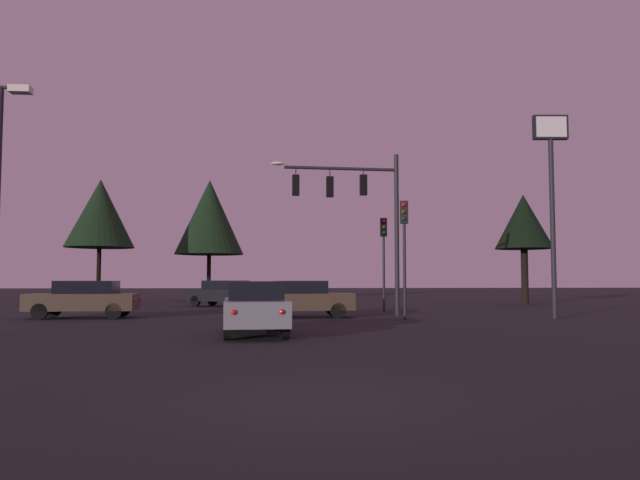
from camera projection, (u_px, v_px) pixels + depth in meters
ground_plane at (280, 309)px, 32.29m from camera, size 168.00×168.00×0.00m
traffic_signal_mast_arm at (359, 204)px, 26.74m from camera, size 5.65×0.60×7.12m
traffic_light_corner_left at (384, 246)px, 30.13m from camera, size 0.30×0.35×4.61m
traffic_light_corner_right at (404, 236)px, 24.15m from camera, size 0.36×0.39×4.69m
car_nearside_lane at (255, 307)px, 17.33m from camera, size 1.95×4.39×1.52m
car_crossing_left at (84, 299)px, 24.90m from camera, size 4.38×1.91×1.52m
car_crossing_right at (302, 298)px, 25.37m from camera, size 4.24×1.91×1.52m
car_far_lane at (224, 293)px, 35.69m from camera, size 4.58×3.92×1.52m
store_sign_illuminated at (551, 172)px, 24.80m from camera, size 1.42×0.37×8.27m
tree_behind_sign at (209, 217)px, 47.09m from camera, size 5.26×5.26×9.29m
tree_left_far at (100, 214)px, 40.78m from camera, size 4.53×4.53×8.29m
tree_center_horizon at (524, 222)px, 39.14m from camera, size 3.65×3.65×7.03m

